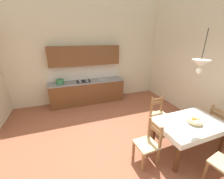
% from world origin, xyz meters
% --- Properties ---
extents(ground_plane, '(6.44, 6.26, 0.10)m').
position_xyz_m(ground_plane, '(0.00, 0.00, -0.05)').
color(ground_plane, '#99563D').
extents(wall_back, '(6.44, 0.12, 4.04)m').
position_xyz_m(wall_back, '(0.00, 2.89, 2.02)').
color(wall_back, beige).
rests_on(wall_back, ground_plane).
extents(wall_right, '(0.12, 6.26, 4.04)m').
position_xyz_m(wall_right, '(2.98, 0.00, 2.02)').
color(wall_right, beige).
rests_on(wall_right, ground_plane).
extents(kitchen_cabinetry, '(2.86, 0.63, 2.20)m').
position_xyz_m(kitchen_cabinetry, '(-0.18, 2.56, 0.86)').
color(kitchen_cabinetry, brown).
rests_on(kitchen_cabinetry, ground_plane).
extents(dining_table, '(1.48, 0.98, 0.75)m').
position_xyz_m(dining_table, '(1.51, -0.78, 0.63)').
color(dining_table, '#56331C').
rests_on(dining_table, ground_plane).
extents(dining_chair_tv_side, '(0.44, 0.44, 0.93)m').
position_xyz_m(dining_chair_tv_side, '(0.49, -0.75, 0.44)').
color(dining_chair_tv_side, '#D1BC89').
rests_on(dining_chair_tv_side, ground_plane).
extents(dining_chair_window_side, '(0.43, 0.43, 0.93)m').
position_xyz_m(dining_chair_window_side, '(2.55, -0.77, 0.44)').
color(dining_chair_window_side, '#D1BC89').
rests_on(dining_chair_window_side, ground_plane).
extents(dining_chair_kitchen_side, '(0.44, 0.44, 0.93)m').
position_xyz_m(dining_chair_kitchen_side, '(1.44, 0.15, 0.44)').
color(dining_chair_kitchen_side, '#D1BC89').
rests_on(dining_chair_kitchen_side, ground_plane).
extents(fruit_bowl, '(0.30, 0.30, 0.12)m').
position_xyz_m(fruit_bowl, '(1.56, -0.84, 0.81)').
color(fruit_bowl, beige).
rests_on(fruit_bowl, dining_table).
extents(pendant_lamp, '(0.32, 0.32, 0.80)m').
position_xyz_m(pendant_lamp, '(1.46, -0.75, 2.02)').
color(pendant_lamp, black).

